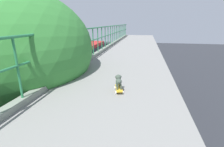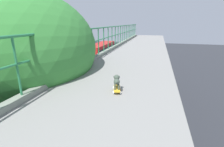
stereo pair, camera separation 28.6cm
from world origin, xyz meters
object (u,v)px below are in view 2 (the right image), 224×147
(small_dog, at_px, (117,80))
(city_bus, at_px, (101,51))
(car_white_fifth, at_px, (62,107))
(car_yellow_cab_seventh, at_px, (96,80))
(toy_skateboard, at_px, (117,89))
(car_blue_sixth, at_px, (60,83))

(small_dog, bearing_deg, city_bus, 109.54)
(car_white_fifth, xyz_separation_m, city_bus, (-3.50, 19.68, 1.06))
(car_white_fifth, relative_size, car_yellow_cab_seventh, 1.06)
(city_bus, relative_size, toy_skateboard, 23.56)
(car_blue_sixth, height_order, car_yellow_cab_seventh, car_yellow_cab_seventh)
(car_yellow_cab_seventh, distance_m, toy_skateboard, 15.53)
(car_blue_sixth, bearing_deg, car_white_fifth, -56.57)
(car_white_fifth, distance_m, car_blue_sixth, 5.49)
(small_dog, bearing_deg, car_blue_sixth, 128.27)
(car_yellow_cab_seventh, xyz_separation_m, small_dog, (5.65, -13.61, 5.06))
(car_white_fifth, relative_size, toy_skateboard, 10.03)
(car_blue_sixth, relative_size, small_dog, 11.24)
(city_bus, height_order, small_dog, small_dog)
(car_white_fifth, bearing_deg, small_dog, -48.74)
(car_white_fifth, relative_size, city_bus, 0.43)
(car_white_fifth, relative_size, small_dog, 13.02)
(car_yellow_cab_seventh, bearing_deg, toy_skateboard, -67.43)
(city_bus, bearing_deg, toy_skateboard, -70.45)
(small_dog, bearing_deg, car_white_fifth, 131.26)
(car_white_fifth, distance_m, city_bus, 20.02)
(city_bus, relative_size, small_dog, 30.58)
(car_white_fifth, xyz_separation_m, car_yellow_cab_seventh, (0.20, 6.94, -0.07))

